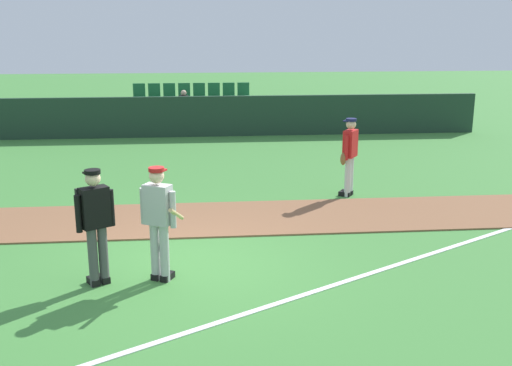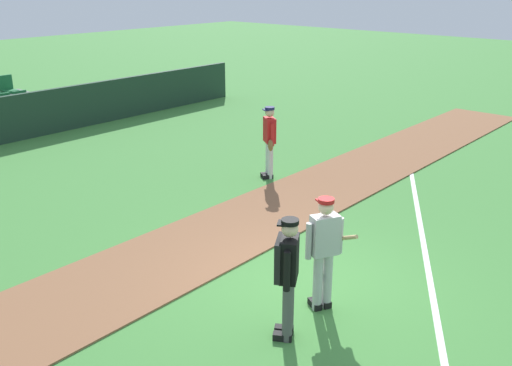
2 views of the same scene
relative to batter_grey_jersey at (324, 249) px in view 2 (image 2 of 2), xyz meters
The scene contains 6 objects.
ground_plane 1.15m from the batter_grey_jersey, 56.23° to the left, with size 80.00×80.00×0.00m, color #42843A.
infield_dirt_path 3.07m from the batter_grey_jersey, 83.28° to the left, with size 28.00×2.19×0.03m, color brown.
foul_line_chalk 3.48m from the batter_grey_jersey, ahead, with size 12.00×0.10×0.01m, color white.
batter_grey_jersey is the anchor object (origin of this frame).
umpire_home_plate 0.92m from the batter_grey_jersey, behind, with size 0.53×0.46×1.76m.
runner_red_jersey 5.85m from the batter_grey_jersey, 47.81° to the left, with size 0.50×0.56×1.76m.
Camera 2 is at (-6.46, -4.59, 4.66)m, focal length 39.67 mm.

